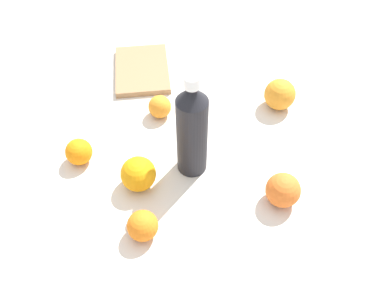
{
  "coord_description": "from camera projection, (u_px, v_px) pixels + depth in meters",
  "views": [
    {
      "loc": [
        -0.67,
        -0.04,
        0.8
      ],
      "look_at": [
        -0.04,
        -0.02,
        0.08
      ],
      "focal_mm": 39.64,
      "sensor_mm": 36.0,
      "label": 1
    }
  ],
  "objects": [
    {
      "name": "orange_1",
      "position": [
        143.0,
        226.0,
        0.87
      ],
      "size": [
        0.07,
        0.07,
        0.07
      ],
      "primitive_type": "sphere",
      "color": "orange",
      "rests_on": "ground_plane"
    },
    {
      "name": "orange_3",
      "position": [
        283.0,
        190.0,
        0.93
      ],
      "size": [
        0.08,
        0.08,
        0.08
      ],
      "primitive_type": "sphere",
      "color": "orange",
      "rests_on": "ground_plane"
    },
    {
      "name": "ground_plane",
      "position": [
        184.0,
        154.0,
        1.04
      ],
      "size": [
        2.4,
        2.4,
        0.0
      ],
      "primitive_type": "plane",
      "color": "silver"
    },
    {
      "name": "cutting_board",
      "position": [
        142.0,
        70.0,
        1.25
      ],
      "size": [
        0.23,
        0.18,
        0.02
      ],
      "primitive_type": "cube",
      "rotation": [
        0.0,
        0.0,
        0.14
      ],
      "color": "#99724C",
      "rests_on": "ground_plane"
    },
    {
      "name": "orange_2",
      "position": [
        280.0,
        94.0,
        1.13
      ],
      "size": [
        0.08,
        0.08,
        0.08
      ],
      "primitive_type": "sphere",
      "color": "orange",
      "rests_on": "ground_plane"
    },
    {
      "name": "orange_5",
      "position": [
        79.0,
        152.0,
        1.01
      ],
      "size": [
        0.06,
        0.06,
        0.06
      ],
      "primitive_type": "sphere",
      "color": "orange",
      "rests_on": "ground_plane"
    },
    {
      "name": "water_bottle",
      "position": [
        192.0,
        129.0,
        0.92
      ],
      "size": [
        0.07,
        0.07,
        0.28
      ],
      "rotation": [
        0.0,
        0.0,
        5.36
      ],
      "color": "black",
      "rests_on": "ground_plane"
    },
    {
      "name": "orange_4",
      "position": [
        160.0,
        107.0,
        1.11
      ],
      "size": [
        0.06,
        0.06,
        0.06
      ],
      "primitive_type": "sphere",
      "color": "orange",
      "rests_on": "ground_plane"
    },
    {
      "name": "orange_0",
      "position": [
        138.0,
        174.0,
        0.95
      ],
      "size": [
        0.08,
        0.08,
        0.08
      ],
      "primitive_type": "sphere",
      "color": "orange",
      "rests_on": "ground_plane"
    }
  ]
}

